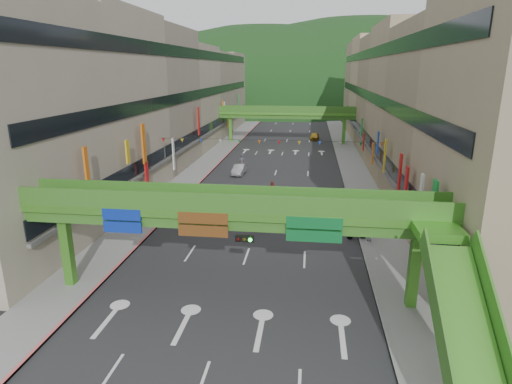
% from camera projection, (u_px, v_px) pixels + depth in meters
% --- Properties ---
extents(ground, '(320.00, 320.00, 0.00)m').
position_uv_depth(ground, '(212.00, 355.00, 21.75)').
color(ground, black).
rests_on(ground, ground).
extents(road_slab, '(18.00, 140.00, 0.02)m').
position_uv_depth(road_slab, '(281.00, 158.00, 69.39)').
color(road_slab, '#28282B').
rests_on(road_slab, ground).
extents(sidewalk_left, '(4.00, 140.00, 0.15)m').
position_uv_depth(sidewalk_left, '(214.00, 156.00, 70.70)').
color(sidewalk_left, gray).
rests_on(sidewalk_left, ground).
extents(sidewalk_right, '(4.00, 140.00, 0.15)m').
position_uv_depth(sidewalk_right, '(350.00, 160.00, 68.05)').
color(sidewalk_right, gray).
rests_on(sidewalk_right, ground).
extents(curb_left, '(0.20, 140.00, 0.18)m').
position_uv_depth(curb_left, '(226.00, 156.00, 70.47)').
color(curb_left, '#CC5959').
rests_on(curb_left, ground).
extents(curb_right, '(0.20, 140.00, 0.18)m').
position_uv_depth(curb_right, '(338.00, 159.00, 68.28)').
color(curb_right, gray).
rests_on(curb_right, ground).
extents(building_row_left, '(12.80, 95.00, 19.00)m').
position_uv_depth(building_row_left, '(165.00, 98.00, 69.05)').
color(building_row_left, '#9E937F').
rests_on(building_row_left, ground).
extents(building_row_right, '(12.80, 95.00, 19.00)m').
position_uv_depth(building_row_right, '(407.00, 100.00, 64.49)').
color(building_row_right, gray).
rests_on(building_row_right, ground).
extents(overpass_near, '(28.00, 12.27, 7.10)m').
position_uv_depth(overpass_near, '(245.00, 224.00, 25.32)').
color(overpass_near, '#4C9E2D').
rests_on(overpass_near, ground).
extents(overpass_far, '(28.00, 2.20, 7.10)m').
position_uv_depth(overpass_far, '(287.00, 115.00, 82.19)').
color(overpass_far, '#4C9E2D').
rests_on(overpass_far, ground).
extents(hill_left, '(168.00, 140.00, 112.00)m').
position_uv_depth(hill_left, '(263.00, 104.00, 176.04)').
color(hill_left, '#1C4419').
rests_on(hill_left, ground).
extents(hill_right, '(208.00, 176.00, 128.00)m').
position_uv_depth(hill_right, '(357.00, 101.00, 190.28)').
color(hill_right, '#1C4419').
rests_on(hill_right, ground).
extents(bunting_string, '(26.00, 0.36, 0.47)m').
position_uv_depth(bunting_string, '(269.00, 142.00, 48.68)').
color(bunting_string, black).
rests_on(bunting_string, ground).
extents(scooter_rider_near, '(0.60, 1.60, 1.90)m').
position_uv_depth(scooter_rider_near, '(259.00, 220.00, 38.65)').
color(scooter_rider_near, black).
rests_on(scooter_rider_near, ground).
extents(scooter_rider_mid, '(0.90, 1.60, 2.04)m').
position_uv_depth(scooter_rider_mid, '(272.00, 190.00, 47.58)').
color(scooter_rider_mid, black).
rests_on(scooter_rider_mid, ground).
extents(scooter_rider_left, '(0.93, 1.60, 1.88)m').
position_uv_depth(scooter_rider_left, '(177.00, 215.00, 39.88)').
color(scooter_rider_left, '#9C9BA3').
rests_on(scooter_rider_left, ground).
extents(scooter_rider_far, '(0.93, 1.60, 2.19)m').
position_uv_depth(scooter_rider_far, '(242.00, 161.00, 61.84)').
color(scooter_rider_far, maroon).
rests_on(scooter_rider_far, ground).
extents(parked_scooter_row, '(1.60, 11.57, 1.08)m').
position_uv_depth(parked_scooter_row, '(351.00, 213.00, 41.56)').
color(parked_scooter_row, black).
rests_on(parked_scooter_row, ground).
extents(car_silver, '(1.69, 4.26, 1.38)m').
position_uv_depth(car_silver, '(239.00, 169.00, 58.78)').
color(car_silver, '#AAA9B0').
rests_on(car_silver, ground).
extents(car_yellow, '(2.10, 4.40, 1.45)m').
position_uv_depth(car_yellow, '(314.00, 136.00, 87.44)').
color(car_yellow, gold).
rests_on(car_yellow, ground).
extents(pedestrian_red, '(0.87, 0.69, 1.73)m').
position_uv_depth(pedestrian_red, '(385.00, 207.00, 42.41)').
color(pedestrian_red, red).
rests_on(pedestrian_red, ground).
extents(pedestrian_dark, '(1.06, 0.59, 1.70)m').
position_uv_depth(pedestrian_dark, '(375.00, 214.00, 40.39)').
color(pedestrian_dark, black).
rests_on(pedestrian_dark, ground).
extents(pedestrian_blue, '(0.86, 0.63, 1.68)m').
position_uv_depth(pedestrian_blue, '(369.00, 233.00, 35.63)').
color(pedestrian_blue, '#3B5160').
rests_on(pedestrian_blue, ground).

